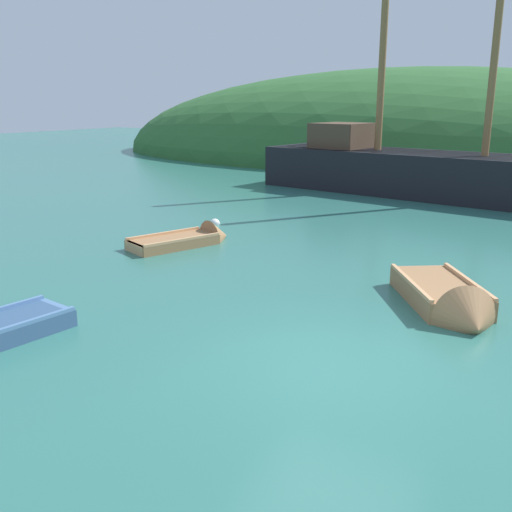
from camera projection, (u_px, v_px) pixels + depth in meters
ground_plane at (334, 365)px, 8.72m from camera, size 120.00×120.00×0.00m
shore_hill at (407, 158)px, 40.04m from camera, size 45.73×22.03×12.08m
sailing_ship at (418, 179)px, 24.41m from camera, size 16.73×5.76×11.63m
rowboat_portside at (448, 303)px, 10.94m from camera, size 2.69×3.21×1.18m
rowboat_outer_right at (190, 241)px, 16.07m from camera, size 2.05×3.15×1.02m
buoy_white at (215, 224)px, 18.73m from camera, size 0.34×0.34×0.34m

